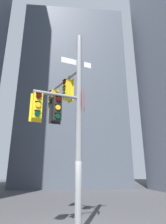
# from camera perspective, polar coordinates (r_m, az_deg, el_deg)

# --- Properties ---
(building_mid_block) EXTENTS (16.74, 16.74, 29.91)m
(building_mid_block) POSITION_cam_1_polar(r_m,az_deg,el_deg) (37.11, -3.37, 2.59)
(building_mid_block) COLOR #4C5460
(building_mid_block) RESTS_ON ground
(signal_pole_assembly) EXTENTS (2.54, 3.34, 8.25)m
(signal_pole_assembly) POSITION_cam_1_polar(r_m,az_deg,el_deg) (8.23, -5.13, 0.58)
(signal_pole_assembly) COLOR gray
(signal_pole_assembly) RESTS_ON ground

